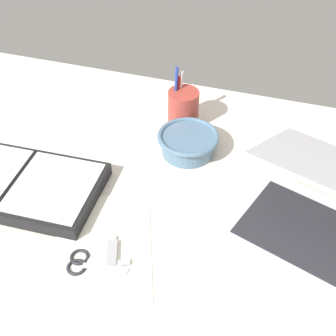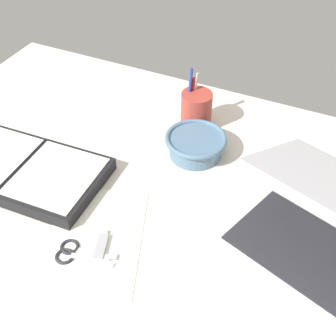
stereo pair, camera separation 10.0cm
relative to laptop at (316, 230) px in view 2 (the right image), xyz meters
The scene contains 8 objects.
desk_top 34.56cm from the laptop, behind, with size 140.00×100.00×2.00cm, color beige.
laptop is the anchor object (origin of this frame).
bowl 36.16cm from the laptop, 152.35° to the left, with size 14.99×14.99×5.37cm.
pen_cup 45.33cm from the laptop, 143.14° to the left, with size 7.93×7.93×16.20cm.
planner 65.43cm from the laptop, behind, with size 37.76×22.43×3.55cm.
scissors 47.53cm from the laptop, 153.07° to the right, with size 12.21×6.48×0.80cm.
paper_sheet_front 43.98cm from the laptop, 157.82° to the right, with size 19.24×28.00×0.16cm, color silver.
usb_drive 42.16cm from the laptop, 154.96° to the right, with size 3.85×7.33×1.00cm.
Camera 2 is at (32.48, -61.49, 76.83)cm, focal length 50.00 mm.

